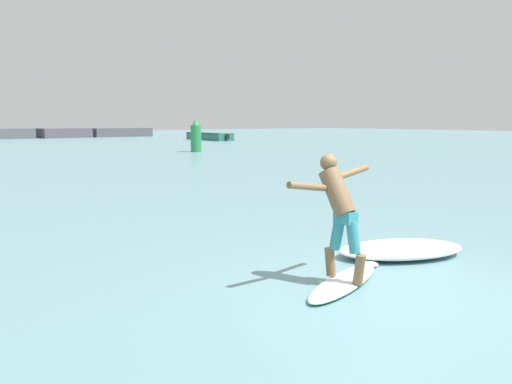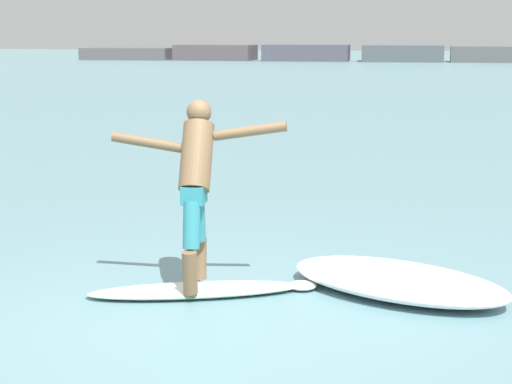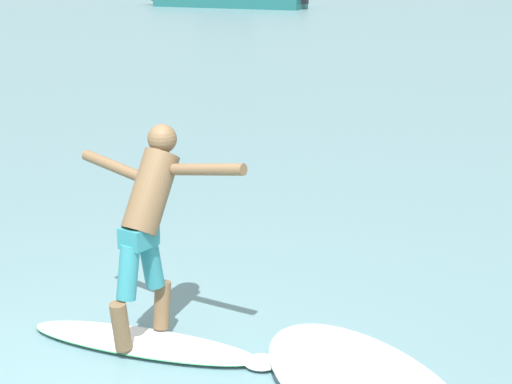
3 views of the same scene
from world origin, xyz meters
The scene contains 3 objects.
ground_plane centered at (0.00, 0.00, 0.00)m, with size 200.00×200.00×0.00m, color #638E96.
surfboard centered at (-0.24, 0.55, 0.04)m, with size 2.09×1.13×0.21m.
surfer centered at (-0.28, 0.66, 1.06)m, with size 1.61×0.77×1.66m.
Camera 3 is at (4.34, -3.58, 3.05)m, focal length 60.00 mm.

